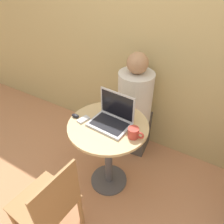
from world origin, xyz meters
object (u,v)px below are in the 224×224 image
laptop (112,118)px  cell_phone (83,119)px  chair_empty (50,206)px  person_seated (136,111)px

laptop → cell_phone: size_ratio=2.94×
laptop → chair_empty: size_ratio=0.40×
cell_phone → person_seated: bearing=74.8°
person_seated → cell_phone: bearing=-105.2°
laptop → cell_phone: (-0.23, -0.09, -0.05)m
chair_empty → cell_phone: bearing=102.0°
laptop → cell_phone: bearing=-158.2°
cell_phone → laptop: bearing=21.8°
laptop → cell_phone: 0.25m
person_seated → chair_empty: bearing=-92.4°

